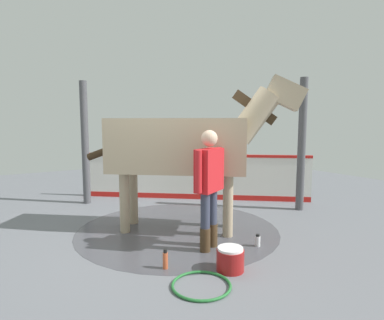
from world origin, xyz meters
name	(u,v)px	position (x,y,z in m)	size (l,w,h in m)	color
ground_plane	(161,233)	(0.00, 0.00, -0.01)	(16.00, 16.00, 0.02)	slate
wet_patch	(178,229)	(0.30, -0.03, 0.00)	(3.37, 3.37, 0.00)	#4C4C54
barrier_wall	(193,178)	(1.69, 1.70, 0.49)	(4.25, 3.44, 1.06)	white
roof_post_near	(302,145)	(3.06, -0.28, 1.34)	(0.16, 0.16, 2.69)	#4C4C51
roof_post_far	(85,143)	(-0.53, 2.61, 1.34)	(0.16, 0.16, 2.69)	#4C4C51
horse	(185,145)	(0.40, -0.11, 1.44)	(2.91, 2.41, 2.53)	tan
handler	(209,181)	(0.26, -1.00, 0.98)	(0.62, 0.42, 1.70)	#47331E
wash_bucket	(230,259)	(0.09, -1.70, 0.14)	(0.34, 0.34, 0.29)	maroon
bottle_shampoo	(258,241)	(0.92, -1.31, 0.08)	(0.08, 0.08, 0.18)	white
bottle_spray	(165,260)	(-0.56, -1.24, 0.11)	(0.06, 0.06, 0.25)	#CC5933
hose_coil	(201,285)	(-0.43, -1.84, 0.02)	(0.67, 0.67, 0.03)	#267233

